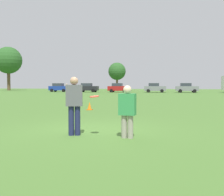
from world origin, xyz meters
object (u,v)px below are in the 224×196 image
at_px(player_defender, 127,109).
at_px(parked_car_mid_left, 88,88).
at_px(parked_car_near_left, 59,88).
at_px(parked_car_center, 118,88).
at_px(bystander_far_jogger, 67,88).
at_px(player_thrower, 74,102).
at_px(traffic_cone, 90,106).
at_px(parked_car_near_right, 187,88).
at_px(frisbee, 94,96).
at_px(parked_car_mid_right, 155,88).

xyz_separation_m(player_defender, parked_car_mid_left, (-16.18, 44.21, 0.12)).
distance_m(parked_car_near_left, parked_car_center, 12.91).
height_order(parked_car_near_left, parked_car_center, same).
distance_m(parked_car_mid_left, bystander_far_jogger, 8.64).
bearing_deg(parked_car_center, player_thrower, -79.50).
relative_size(traffic_cone, parked_car_near_right, 0.11).
distance_m(frisbee, parked_car_mid_left, 46.76).
bearing_deg(bystander_far_jogger, parked_car_mid_right, 33.30).
xyz_separation_m(player_defender, bystander_far_jogger, (-17.07, 35.62, 0.15)).
bearing_deg(player_defender, parked_car_mid_left, 110.11).
xyz_separation_m(parked_car_mid_left, bystander_far_jogger, (-0.89, -8.59, 0.04)).
distance_m(player_thrower, parked_car_center, 45.06).
relative_size(player_thrower, frisbee, 6.24).
bearing_deg(parked_car_near_right, frisbee, -95.51).
bearing_deg(parked_car_near_left, frisbee, -64.00).
distance_m(player_defender, parked_car_near_left, 50.02).
xyz_separation_m(parked_car_near_left, bystander_far_jogger, (5.61, -8.96, 0.04)).
xyz_separation_m(frisbee, bystander_far_jogger, (-16.12, 35.61, -0.18)).
bearing_deg(bystander_far_jogger, parked_car_near_left, 122.06).
bearing_deg(parked_car_center, frisbee, -78.74).
height_order(parked_car_near_right, bystander_far_jogger, parked_car_near_right).
bearing_deg(frisbee, parked_car_center, 101.26).
bearing_deg(traffic_cone, parked_car_near_left, 117.27).
xyz_separation_m(parked_car_mid_right, bystander_far_jogger, (-14.47, -9.51, 0.04)).
distance_m(player_defender, frisbee, 1.01).
bearing_deg(player_thrower, parked_car_near_right, 83.70).
distance_m(traffic_cone, parked_car_mid_right, 37.55).
relative_size(parked_car_center, bystander_far_jogger, 2.52).
bearing_deg(player_thrower, player_defender, -1.76).
xyz_separation_m(player_thrower, bystander_far_jogger, (-15.50, 35.57, 0.00)).
bearing_deg(player_defender, player_thrower, 178.24).
distance_m(player_thrower, parked_car_near_right, 45.46).
bearing_deg(player_defender, bystander_far_jogger, 115.61).
height_order(parked_car_center, parked_car_mid_right, same).
bearing_deg(frisbee, bystander_far_jogger, 114.36).
height_order(traffic_cone, bystander_far_jogger, bystander_far_jogger).
distance_m(parked_car_near_right, bystander_far_jogger, 22.63).
height_order(parked_car_center, bystander_far_jogger, parked_car_center).
bearing_deg(traffic_cone, player_defender, -64.52).
relative_size(player_defender, parked_car_near_left, 0.34).
xyz_separation_m(parked_car_near_right, bystander_far_jogger, (-20.49, -9.62, 0.04)).
relative_size(parked_car_mid_right, bystander_far_jogger, 2.52).
xyz_separation_m(player_thrower, frisbee, (0.62, -0.04, 0.18)).
relative_size(parked_car_mid_left, parked_car_mid_right, 1.00).
bearing_deg(player_thrower, frisbee, -3.95).
xyz_separation_m(parked_car_near_left, parked_car_center, (12.90, -0.23, 0.00)).
bearing_deg(bystander_far_jogger, player_thrower, -66.45).
height_order(parked_car_mid_left, bystander_far_jogger, parked_car_mid_left).
height_order(parked_car_mid_right, parked_car_near_right, same).
bearing_deg(parked_car_near_right, player_defender, -94.32).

